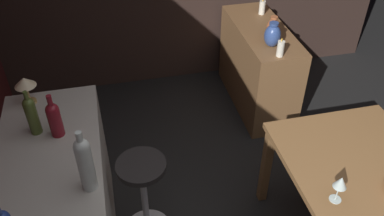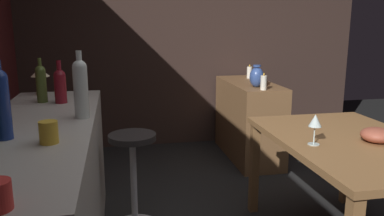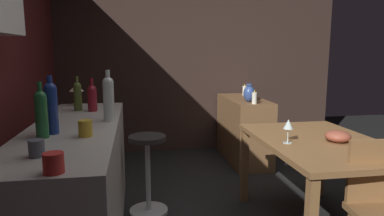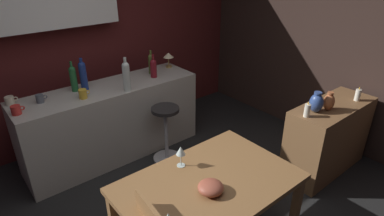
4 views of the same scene
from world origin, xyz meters
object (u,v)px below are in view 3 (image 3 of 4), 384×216
Objects in this scene: wine_bottle_clear at (108,97)px; cup_slate at (37,148)px; dining_table at (320,151)px; wine_glass_left at (288,125)px; sideboard_cabinet at (243,129)px; cup_mustard at (85,128)px; fruit_bowl at (338,136)px; pillar_candle_short at (254,98)px; vase_copper at (250,93)px; counter_lamp at (76,90)px; pillar_candle_tall at (245,91)px; bar_stool at (148,172)px; vase_ceramic_blue at (249,93)px; wine_bottle_olive at (78,95)px; wine_bottle_cobalt at (51,106)px; wine_bottle_ruby at (92,97)px; cup_red at (54,163)px; wine_bottle_green at (41,112)px.

wine_bottle_clear is 0.90m from cup_slate.
dining_table is 0.37m from wine_glass_left.
cup_mustard is (-2.07, 1.68, 0.54)m from sideboard_cabinet.
pillar_candle_short is at bearing 6.11° from fruit_bowl.
counter_lamp is at bearing 107.40° from vase_copper.
cup_slate is 0.71× the size of pillar_candle_tall.
bar_stool is 1.03m from cup_mustard.
counter_lamp is (1.28, 0.25, 0.10)m from cup_mustard.
pillar_candle_short is at bearing 2.29° from dining_table.
fruit_bowl is 2.18m from pillar_candle_tall.
cup_mustard is (-0.18, 1.80, 0.17)m from fruit_bowl.
counter_lamp reaches higher than vase_ceramic_blue.
wine_bottle_clear is 3.40× the size of cup_slate.
wine_bottle_olive is 2.70× the size of cup_slate.
wine_bottle_cobalt is (-0.14, 1.91, 0.42)m from dining_table.
wine_bottle_ruby is 1.56m from cup_red.
cup_slate reaches higher than pillar_candle_short.
wine_bottle_cobalt is at bearing 137.00° from bar_stool.
wine_bottle_clear is (0.29, 1.69, 0.30)m from fruit_bowl.
fruit_bowl is 0.86× the size of vase_ceramic_blue.
vase_ceramic_blue reaches higher than cup_red.
cup_slate is (-0.49, -0.03, -0.13)m from wine_bottle_cobalt.
wine_bottle_olive reaches higher than vase_ceramic_blue.
fruit_bowl is at bearing -118.38° from counter_lamp.
dining_table is 1.66m from vase_copper.
wine_bottle_olive is 1.89× the size of pillar_candle_short.
wine_bottle_olive is 0.59m from wine_bottle_clear.
cup_slate is (-1.30, 0.12, -0.08)m from wine_bottle_ruby.
vase_copper is at bearing -72.60° from counter_lamp.
wine_bottle_ruby is 1.33× the size of vase_ceramic_blue.
cup_red is at bearing -152.03° from cup_slate.
bar_stool is 0.91m from wine_bottle_olive.
pillar_candle_short is at bearing 175.52° from sideboard_cabinet.
counter_lamp is 0.92× the size of vase_ceramic_blue.
bar_stool is 3.24× the size of vase_ceramic_blue.
sideboard_cabinet is 1.84m from bar_stool.
wine_bottle_cobalt reaches higher than pillar_candle_tall.
wine_bottle_ruby is (0.75, 1.86, 0.24)m from fruit_bowl.
wine_bottle_cobalt is 2.62m from vase_copper.
wine_bottle_cobalt is 0.11m from wine_bottle_green.
wine_bottle_green is at bearing 134.04° from vase_copper.
cup_slate is at bearing 154.58° from cup_mustard.
fruit_bowl is 0.51× the size of wine_bottle_cobalt.
cup_red is at bearing 162.51° from bar_stool.
bar_stool is at bearing 68.57° from dining_table.
wine_bottle_cobalt reaches higher than vase_copper.
sideboard_cabinet is 9.86× the size of cup_slate.
bar_stool is at bearing -109.96° from wine_bottle_olive.
sideboard_cabinet is 6.90× the size of pillar_candle_short.
vase_ceramic_blue is (1.58, 0.16, 0.14)m from fruit_bowl.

